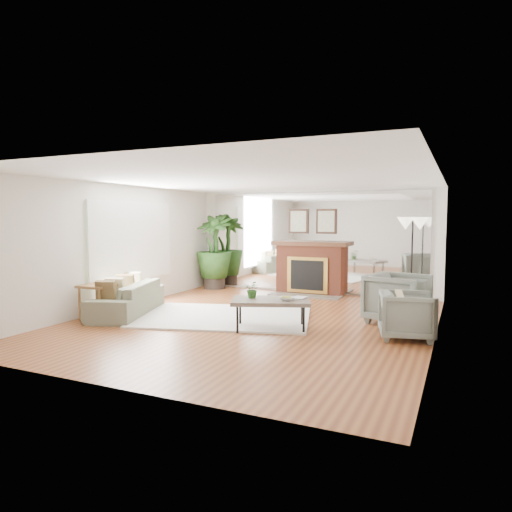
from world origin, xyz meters
The scene contains 18 objects.
ground centered at (0.00, 0.00, 0.00)m, with size 7.00×7.00×0.00m, color brown.
wall_left centered at (-2.99, 0.00, 1.25)m, with size 0.02×7.00×2.50m, color silver.
wall_right centered at (2.99, 0.00, 1.25)m, with size 0.02×7.00×2.50m, color silver.
wall_back centered at (0.00, 3.49, 1.25)m, with size 6.00×0.02×2.50m, color silver.
mirror_panel centered at (0.00, 3.47, 1.25)m, with size 5.40×0.04×2.40m, color silver.
window_panel centered at (-2.96, 0.40, 1.35)m, with size 0.04×2.40×1.50m, color #B2E09E.
fireplace centered at (0.00, 3.26, 0.66)m, with size 1.85×0.83×2.05m.
area_rug centered at (-0.61, 0.09, 0.02)m, with size 3.06×2.19×0.03m, color silver.
coffee_table centered at (0.51, -0.41, 0.46)m, with size 1.44×1.15×0.50m.
sofa centered at (-2.45, -0.42, 0.30)m, with size 2.08×0.81×0.61m, color slate.
armchair_back centered at (2.34, 0.93, 0.44)m, with size 0.93×0.96×0.87m, color slate.
armchair_front centered at (2.60, -0.08, 0.36)m, with size 0.77×0.79×0.72m, color slate.
side_table centered at (-2.65, -0.96, 0.53)m, with size 0.58×0.58×0.63m.
potted_ficus centered at (-2.54, 3.10, 1.03)m, with size 0.95×0.95×1.94m.
floor_lamp centered at (2.43, 2.17, 1.58)m, with size 0.60×0.33×1.85m.
tabletop_plant centered at (0.19, -0.42, 0.65)m, with size 0.26×0.23×0.29m, color #336023.
fruit_bowl centered at (0.78, -0.41, 0.53)m, with size 0.24×0.24×0.06m, color brown.
book centered at (0.81, -0.13, 0.51)m, with size 0.20×0.27×0.02m, color brown.
Camera 1 is at (3.33, -7.21, 1.82)m, focal length 32.00 mm.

